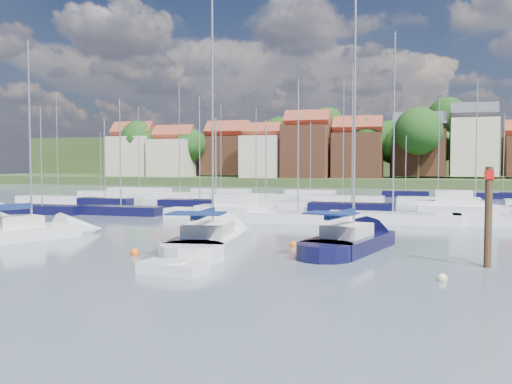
% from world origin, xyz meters
% --- Properties ---
extents(ground, '(260.00, 260.00, 0.00)m').
position_xyz_m(ground, '(0.00, 40.00, 0.00)').
color(ground, '#43505B').
rests_on(ground, ground).
extents(sailboat_left, '(7.05, 10.43, 14.07)m').
position_xyz_m(sailboat_left, '(-13.70, 4.37, 0.36)').
color(sailboat_left, silver).
rests_on(sailboat_left, ground).
extents(sailboat_centre, '(5.05, 13.17, 17.37)m').
position_xyz_m(sailboat_centre, '(-1.35, 4.89, 0.35)').
color(sailboat_centre, silver).
rests_on(sailboat_centre, ground).
extents(sailboat_navy, '(5.66, 11.82, 15.85)m').
position_xyz_m(sailboat_navy, '(7.10, 6.19, 0.36)').
color(sailboat_navy, black).
rests_on(sailboat_navy, ground).
extents(tender, '(3.31, 1.98, 0.67)m').
position_xyz_m(tender, '(-0.06, -4.29, 0.26)').
color(tender, silver).
rests_on(tender, ground).
extents(timber_piling, '(0.40, 0.40, 7.09)m').
position_xyz_m(timber_piling, '(13.76, 1.46, 1.52)').
color(timber_piling, '#4C331E').
rests_on(timber_piling, ground).
extents(buoy_c, '(0.54, 0.54, 0.54)m').
position_xyz_m(buoy_c, '(-4.25, -0.11, 0.00)').
color(buoy_c, '#D85914').
rests_on(buoy_c, ground).
extents(buoy_d, '(0.54, 0.54, 0.54)m').
position_xyz_m(buoy_d, '(1.05, -3.00, 0.00)').
color(buoy_d, beige).
rests_on(buoy_d, ground).
extents(buoy_e, '(0.46, 0.46, 0.46)m').
position_xyz_m(buoy_e, '(3.29, 5.45, 0.00)').
color(buoy_e, '#D85914').
rests_on(buoy_e, ground).
extents(buoy_f, '(0.44, 0.44, 0.44)m').
position_xyz_m(buoy_f, '(11.62, -2.42, 0.00)').
color(buoy_f, beige).
rests_on(buoy_f, ground).
extents(buoy_g, '(0.41, 0.41, 0.41)m').
position_xyz_m(buoy_g, '(-14.59, 5.98, 0.00)').
color(buoy_g, beige).
rests_on(buoy_g, ground).
extents(buoy_h, '(0.49, 0.49, 0.49)m').
position_xyz_m(buoy_h, '(-16.00, 4.58, 0.00)').
color(buoy_h, '#D85914').
rests_on(buoy_h, ground).
extents(marina_field, '(79.62, 41.41, 15.93)m').
position_xyz_m(marina_field, '(1.91, 35.15, 0.43)').
color(marina_field, silver).
rests_on(marina_field, ground).
extents(far_shore_town, '(212.46, 90.00, 22.27)m').
position_xyz_m(far_shore_town, '(2.23, 132.67, 4.61)').
color(far_shore_town, '#394924').
rests_on(far_shore_town, ground).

